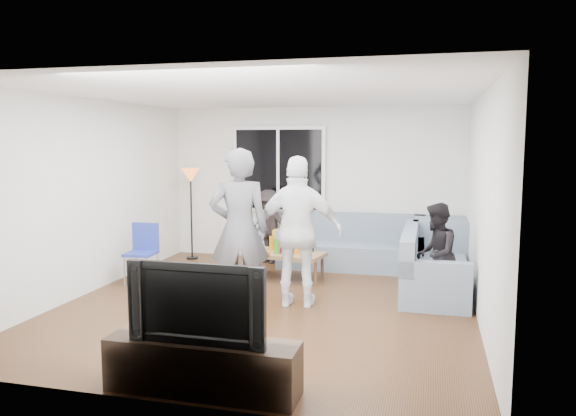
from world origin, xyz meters
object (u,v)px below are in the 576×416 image
(spectator_back, at_px, (269,226))
(spectator_right, at_px, (436,254))
(player_left, at_px, (239,230))
(television, at_px, (201,300))
(sofa_back_section, at_px, (351,242))
(sofa_right_section, at_px, (435,262))
(side_chair, at_px, (141,254))
(floor_lamp, at_px, (191,214))
(tv_console, at_px, (203,366))
(coffee_table, at_px, (286,266))
(player_right, at_px, (299,232))

(spectator_back, bearing_deg, spectator_right, -14.52)
(player_left, relative_size, spectator_right, 1.52)
(spectator_right, distance_m, spectator_back, 3.24)
(player_left, xyz_separation_m, television, (0.45, -2.21, -0.21))
(sofa_back_section, distance_m, sofa_right_section, 1.76)
(sofa_right_section, relative_size, spectator_right, 1.56)
(side_chair, height_order, floor_lamp, floor_lamp)
(sofa_back_section, bearing_deg, sofa_right_section, -42.35)
(spectator_back, distance_m, television, 4.88)
(side_chair, distance_m, tv_console, 3.75)
(side_chair, relative_size, floor_lamp, 0.55)
(sofa_right_section, distance_m, player_left, 2.73)
(coffee_table, xyz_separation_m, player_left, (-0.17, -1.59, 0.78))
(floor_lamp, height_order, player_right, player_right)
(sofa_back_section, height_order, sofa_right_section, same)
(coffee_table, height_order, spectator_right, spectator_right)
(side_chair, relative_size, television, 0.75)
(sofa_back_section, xyz_separation_m, floor_lamp, (-2.77, -0.00, 0.36))
(player_left, bearing_deg, spectator_right, 179.41)
(sofa_right_section, relative_size, side_chair, 2.33)
(player_left, distance_m, tv_console, 2.38)
(sofa_back_section, distance_m, floor_lamp, 2.79)
(floor_lamp, bearing_deg, player_right, -42.64)
(side_chair, distance_m, television, 3.76)
(side_chair, bearing_deg, sofa_back_section, 28.28)
(tv_console, distance_m, television, 0.55)
(floor_lamp, bearing_deg, spectator_right, -23.49)
(sofa_right_section, bearing_deg, floor_lamp, 73.79)
(sofa_right_section, distance_m, floor_lamp, 4.25)
(tv_console, bearing_deg, spectator_back, 100.04)
(player_left, bearing_deg, coffee_table, -115.43)
(sofa_right_section, xyz_separation_m, player_left, (-2.30, -1.37, 0.55))
(side_chair, distance_m, spectator_back, 2.27)
(player_right, distance_m, tv_console, 2.63)
(player_right, height_order, spectator_back, player_right)
(coffee_table, height_order, floor_lamp, floor_lamp)
(floor_lamp, relative_size, spectator_back, 1.27)
(player_left, height_order, player_right, player_left)
(sofa_right_section, relative_size, player_right, 1.07)
(player_right, height_order, tv_console, player_right)
(floor_lamp, height_order, television, floor_lamp)
(floor_lamp, xyz_separation_m, spectator_right, (4.07, -1.77, -0.14))
(side_chair, distance_m, floor_lamp, 1.79)
(television, bearing_deg, side_chair, 126.52)
(spectator_back, bearing_deg, side_chair, -108.29)
(coffee_table, xyz_separation_m, tv_console, (0.29, -3.80, 0.02))
(floor_lamp, distance_m, spectator_right, 4.44)
(sofa_back_section, xyz_separation_m, coffee_table, (-0.83, -0.97, -0.22))
(floor_lamp, bearing_deg, side_chair, -90.00)
(sofa_back_section, height_order, side_chair, side_chair)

